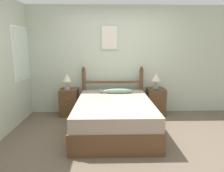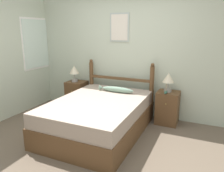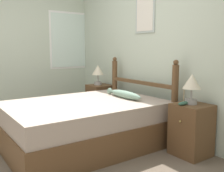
{
  "view_description": "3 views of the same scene",
  "coord_description": "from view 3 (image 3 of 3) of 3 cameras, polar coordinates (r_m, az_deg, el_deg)",
  "views": [
    {
      "loc": [
        -0.24,
        -3.1,
        1.61
      ],
      "look_at": [
        -0.14,
        1.01,
        0.79
      ],
      "focal_mm": 32.0,
      "sensor_mm": 36.0,
      "label": 1
    },
    {
      "loc": [
        1.57,
        -2.57,
        1.77
      ],
      "look_at": [
        -0.05,
        1.04,
        0.75
      ],
      "focal_mm": 35.0,
      "sensor_mm": 36.0,
      "label": 2
    },
    {
      "loc": [
        2.88,
        -1.07,
        1.29
      ],
      "look_at": [
        -0.13,
        1.04,
        0.76
      ],
      "focal_mm": 42.0,
      "sensor_mm": 36.0,
      "label": 3
    }
  ],
  "objects": [
    {
      "name": "nightstand_right",
      "position": [
        3.35,
        16.87,
        -9.1
      ],
      "size": [
        0.41,
        0.41,
        0.63
      ],
      "color": "brown",
      "rests_on": "ground_plane"
    },
    {
      "name": "fish_pillow",
      "position": [
        3.72,
        2.69,
        -1.81
      ],
      "size": [
        0.72,
        0.12,
        0.11
      ],
      "color": "gray",
      "rests_on": "bed"
    },
    {
      "name": "table_lamp_left",
      "position": [
        4.78,
        -3.08,
        3.14
      ],
      "size": [
        0.21,
        0.21,
        0.36
      ],
      "color": "gray",
      "rests_on": "nightstand_left"
    },
    {
      "name": "table_lamp_right",
      "position": [
        3.24,
        16.98,
        0.44
      ],
      "size": [
        0.21,
        0.21,
        0.36
      ],
      "color": "gray",
      "rests_on": "nightstand_right"
    },
    {
      "name": "wall_left",
      "position": [
        5.12,
        -22.89,
        7.38
      ],
      "size": [
        0.08,
        6.4,
        2.55
      ],
      "color": "beige",
      "rests_on": "ground_plane"
    },
    {
      "name": "model_boat",
      "position": [
        3.19,
        15.31,
        -3.59
      ],
      "size": [
        0.06,
        0.18,
        0.18
      ],
      "color": "#386651",
      "rests_on": "nightstand_right"
    },
    {
      "name": "bed",
      "position": [
        3.55,
        -5.89,
        -8.18
      ],
      "size": [
        1.45,
        2.04,
        0.59
      ],
      "color": "brown",
      "rests_on": "ground_plane"
    },
    {
      "name": "ground_plane",
      "position": [
        3.33,
        -13.98,
        -14.9
      ],
      "size": [
        16.0,
        16.0,
        0.0
      ],
      "primitive_type": "plane",
      "color": "brown"
    },
    {
      "name": "headboard",
      "position": [
        4.03,
        6.23,
        -1.67
      ],
      "size": [
        1.45,
        0.09,
        1.15
      ],
      "color": "brown",
      "rests_on": "ground_plane"
    },
    {
      "name": "wall_back",
      "position": [
        4.01,
        9.27,
        7.88
      ],
      "size": [
        6.4,
        0.08,
        2.55
      ],
      "color": "beige",
      "rests_on": "ground_plane"
    },
    {
      "name": "nightstand_left",
      "position": [
        4.85,
        -2.62,
        -3.46
      ],
      "size": [
        0.41,
        0.41,
        0.63
      ],
      "color": "brown",
      "rests_on": "ground_plane"
    }
  ]
}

